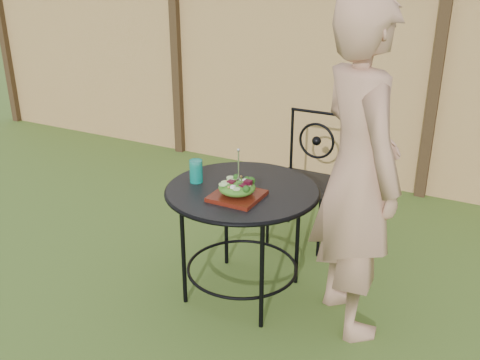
% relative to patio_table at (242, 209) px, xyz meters
% --- Properties ---
extents(ground, '(60.00, 60.00, 0.00)m').
position_rel_patio_table_xyz_m(ground, '(-0.59, -0.05, -0.59)').
color(ground, '#2C4A18').
rests_on(ground, ground).
extents(fence, '(8.00, 0.12, 1.90)m').
position_rel_patio_table_xyz_m(fence, '(-0.59, 2.15, 0.36)').
color(fence, tan).
rests_on(fence, ground).
extents(patio_table, '(0.92, 0.92, 0.72)m').
position_rel_patio_table_xyz_m(patio_table, '(0.00, 0.00, 0.00)').
color(patio_table, black).
rests_on(patio_table, ground).
extents(patio_chair, '(0.46, 0.46, 0.95)m').
position_rel_patio_table_xyz_m(patio_chair, '(0.07, 0.91, -0.08)').
color(patio_chair, black).
rests_on(patio_chair, ground).
extents(diner, '(0.78, 0.80, 1.86)m').
position_rel_patio_table_xyz_m(diner, '(0.67, 0.06, 0.34)').
color(diner, '#A87960').
rests_on(diner, ground).
extents(salad_plate, '(0.27, 0.27, 0.02)m').
position_rel_patio_table_xyz_m(salad_plate, '(0.04, -0.14, 0.15)').
color(salad_plate, '#3D0F08').
rests_on(salad_plate, patio_table).
extents(salad, '(0.21, 0.21, 0.08)m').
position_rel_patio_table_xyz_m(salad, '(0.04, -0.14, 0.20)').
color(salad, '#235614').
rests_on(salad, salad_plate).
extents(fork, '(0.01, 0.01, 0.18)m').
position_rel_patio_table_xyz_m(fork, '(0.05, -0.14, 0.33)').
color(fork, silver).
rests_on(fork, salad).
extents(drinking_glass, '(0.08, 0.08, 0.14)m').
position_rel_patio_table_xyz_m(drinking_glass, '(-0.29, -0.04, 0.21)').
color(drinking_glass, '#0B8273').
rests_on(drinking_glass, patio_table).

